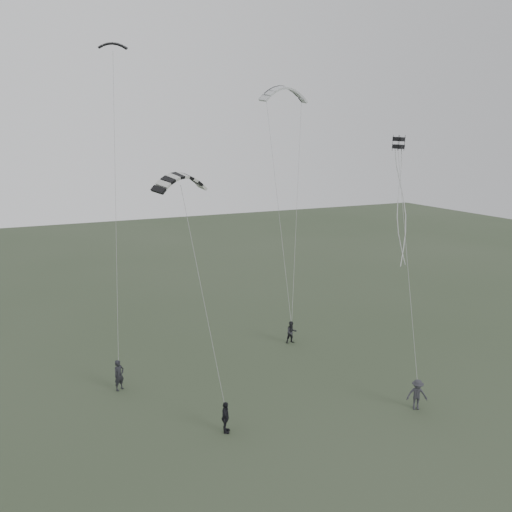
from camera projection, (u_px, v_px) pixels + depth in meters
name	position (u px, v px, depth m)	size (l,w,h in m)	color
ground	(274.00, 408.00, 27.04)	(140.00, 140.00, 0.00)	#33412A
flyer_left	(119.00, 375.00, 28.80)	(0.66, 0.44, 1.82)	black
flyer_right	(291.00, 332.00, 35.53)	(0.79, 0.61, 1.62)	black
flyer_center	(225.00, 417.00, 24.57)	(0.95, 0.40, 1.63)	black
flyer_far	(417.00, 395.00, 26.71)	(1.10, 0.63, 1.70)	#2C2C32
kite_dark_small	(112.00, 44.00, 30.20)	(1.72, 0.52, 0.54)	black
kite_pale_large	(284.00, 88.00, 39.95)	(4.16, 0.94, 1.69)	#BABDC0
kite_striped	(180.00, 175.00, 25.50)	(3.13, 0.78, 1.22)	black
kite_box	(399.00, 143.00, 29.89)	(0.56, 0.56, 0.68)	black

